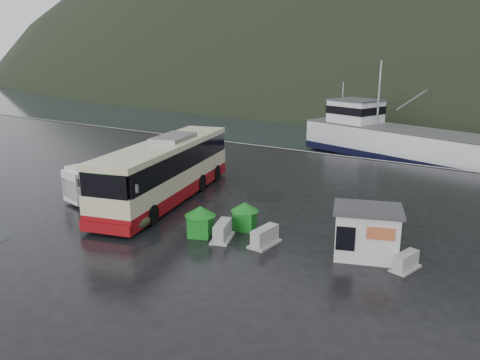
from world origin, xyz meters
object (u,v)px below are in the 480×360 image
Objects in this scene: ticket_kiosk at (365,256)px; fishing_trawler at (399,146)px; dome_tent at (129,231)px; white_van at (111,197)px; coach_bus at (168,199)px; jersey_barrier_c at (405,269)px; jersey_barrier_b at (265,245)px; jersey_barrier_a at (222,239)px; waste_bin_right at (245,229)px; waste_bin_left at (201,236)px.

fishing_trawler reaches higher than ticket_kiosk.
white_van is at bearing 146.05° from dome_tent.
fishing_trawler is at bearing 58.71° from coach_bus.
jersey_barrier_c is at bearing -30.34° from ticket_kiosk.
coach_bus reaches higher than white_van.
white_van reaches higher than jersey_barrier_b.
jersey_barrier_b is 6.35m from jersey_barrier_c.
white_van is 10.18m from jersey_barrier_a.
white_van is 12.18m from jersey_barrier_b.
white_van is at bearing 169.39° from jersey_barrier_a.
jersey_barrier_b is at bearing -32.54° from waste_bin_right.
white_van is (-3.33, -1.63, 0.00)m from coach_bus.
jersey_barrier_a is at bearing -166.32° from jersey_barrier_b.
white_van is 3.73× the size of jersey_barrier_c.
fishing_trawler is (5.30, 30.87, 0.00)m from dome_tent.
waste_bin_right reaches higher than jersey_barrier_a.
coach_bus is at bearing 165.39° from waste_bin_right.
coach_bus is at bearing 153.12° from ticket_kiosk.
dome_tent is at bearing -22.86° from white_van.
dome_tent is 7.07m from jersey_barrier_b.
ticket_kiosk reaches higher than waste_bin_right.
fishing_trawler is at bearing 80.25° from dome_tent.
ticket_kiosk reaches higher than jersey_barrier_c.
white_van is 16.52m from ticket_kiosk.
jersey_barrier_b is at bearing 12.91° from waste_bin_left.
coach_bus is at bearing 161.12° from jersey_barrier_b.
waste_bin_left is 0.07× the size of fishing_trawler.
ticket_kiosk is (6.30, 0.14, 0.00)m from waste_bin_right.
waste_bin_right is at bearing 83.31° from jersey_barrier_a.
jersey_barrier_c is at bearing 10.21° from jersey_barrier_a.
dome_tent is (-3.45, -1.53, 0.00)m from waste_bin_left.
dome_tent reaches higher than jersey_barrier_c.
fishing_trawler is (10.71, 27.23, 0.00)m from white_van.
waste_bin_right is (10.21, -0.16, 0.00)m from white_van.
jersey_barrier_b is at bearing 4.65° from white_van.
dome_tent is (5.41, -3.64, 0.00)m from white_van.
jersey_barrier_a is at bearing 0.48° from white_van.
waste_bin_right is 6.31m from ticket_kiosk.
jersey_barrier_c is (12.97, 3.27, 0.00)m from dome_tent.
waste_bin_right is 0.50× the size of ticket_kiosk.
coach_bus reaches higher than dome_tent.
dome_tent is at bearing 178.31° from ticket_kiosk.
jersey_barrier_a is at bearing 20.96° from dome_tent.
dome_tent is 4.93m from jersey_barrier_a.
ticket_kiosk is (7.66, 2.09, 0.00)m from waste_bin_left.
ticket_kiosk reaches higher than waste_bin_left.
white_van is 3.53× the size of waste_bin_left.
ticket_kiosk is at bearing -22.37° from coach_bus.
waste_bin_left is at bearing -167.09° from jersey_barrier_b.
coach_bus reaches higher than jersey_barrier_a.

